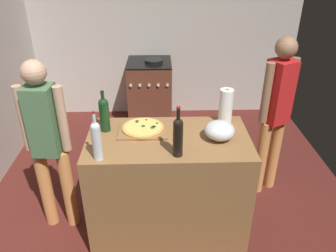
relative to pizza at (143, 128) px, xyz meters
name	(u,v)px	position (x,y,z in m)	size (l,w,h in m)	color
ground_plane	(156,173)	(0.09, 0.69, -0.98)	(4.02, 3.78, 0.02)	#511E19
kitchen_wall_rear	(155,25)	(0.09, 2.33, 0.33)	(4.02, 0.10, 2.60)	#BCB7AD
counter	(168,184)	(0.21, -0.11, -0.50)	(1.31, 0.71, 0.93)	olive
cutting_board	(143,130)	(0.00, 0.00, -0.02)	(0.40, 0.32, 0.02)	olive
pizza	(143,128)	(0.00, 0.00, 0.00)	(0.34, 0.34, 0.03)	tan
mixing_bowl	(220,130)	(0.61, -0.14, 0.04)	(0.24, 0.24, 0.15)	#B2B2B7
paper_towel_roll	(226,106)	(0.70, 0.14, 0.12)	(0.12, 0.12, 0.30)	white
wine_bottle_clear	(97,139)	(-0.31, -0.39, 0.13)	(0.07, 0.07, 0.38)	silver
wine_bottle_green	(104,113)	(-0.31, 0.02, 0.13)	(0.08, 0.08, 0.35)	#143819
wine_bottle_dark	(178,135)	(0.27, -0.37, 0.14)	(0.07, 0.07, 0.39)	black
stove	(150,93)	(0.01, 1.93, -0.51)	(0.59, 0.62, 0.95)	brown
person_in_stripes	(47,140)	(-0.78, -0.05, -0.07)	(0.38, 0.21, 1.56)	#D88C4C
person_in_red	(276,110)	(1.23, 0.39, -0.05)	(0.34, 0.27, 1.61)	#D88C4C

